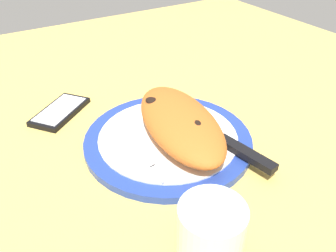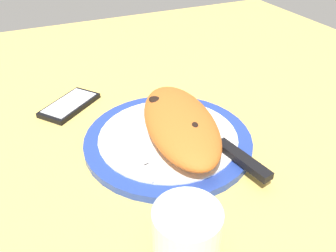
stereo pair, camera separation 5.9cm
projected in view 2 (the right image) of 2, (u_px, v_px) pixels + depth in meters
ground_plane at (168, 149)px, 62.28cm from camera, size 150.00×150.00×3.00cm
plate at (168, 139)px, 61.00cm from camera, size 29.54×29.54×1.62cm
calzone at (180, 123)px, 58.95cm from camera, size 27.14×16.13×5.30cm
fork at (138, 156)px, 55.51cm from camera, size 16.43×3.56×0.40cm
knife at (229, 150)px, 56.28cm from camera, size 24.21×6.14×1.20cm
smartphone at (70, 105)px, 71.25cm from camera, size 12.78×13.77×1.16cm
water_glass at (186, 240)px, 40.05cm from camera, size 7.95×7.95×8.27cm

